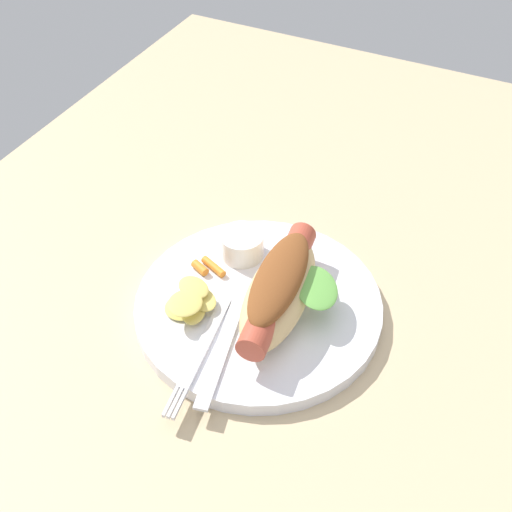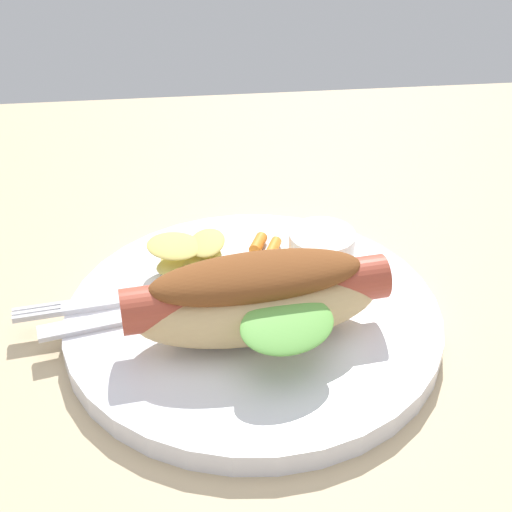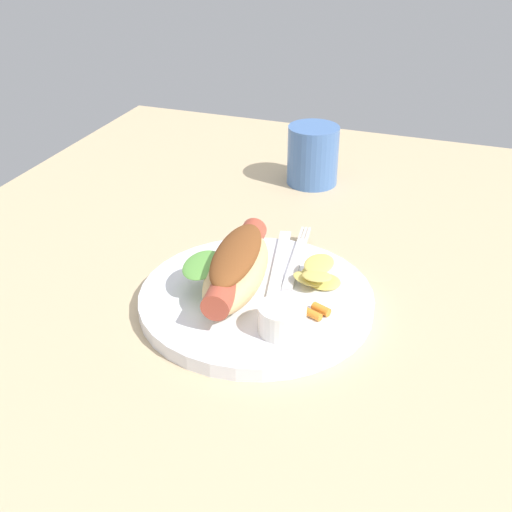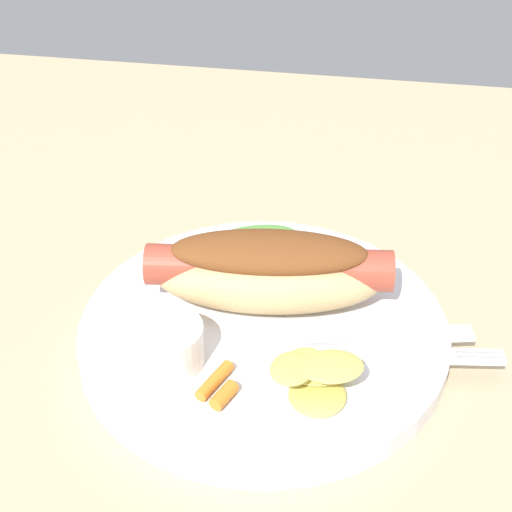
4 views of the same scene
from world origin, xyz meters
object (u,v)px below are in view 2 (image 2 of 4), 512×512
Objects in this scene: chips_pile at (189,254)px; hot_dog at (257,300)px; carrot_garnish at (266,248)px; plate at (248,320)px; fork at (129,299)px; sauce_ramekin at (321,250)px; knife at (151,312)px.

hot_dog is at bearing -63.52° from chips_pile.
chips_pile is 5.99cm from carrot_garnish.
chips_pile is (-3.77, 5.61, 1.97)cm from plate.
carrot_garnish reaches higher than fork.
sauce_ramekin reaches higher than plate.
hot_dog is (0.34, -2.64, 3.71)cm from plate.
fork is at bearing -59.32° from knife.
hot_dog reaches higher than carrot_garnish.
sauce_ramekin is at bearing -29.75° from carrot_garnish.
plate is 1.71× the size of knife.
carrot_garnish is at bearing -106.90° from hot_dog.
chips_pile is at bearing 123.91° from plate.
fork is at bearing -154.29° from carrot_garnish.
hot_dog is 4.39× the size of carrot_garnish.
hot_dog is 2.82× the size of chips_pile.
sauce_ramekin reaches higher than knife.
sauce_ramekin is 9.68cm from chips_pile.
chips_pile is (2.79, 5.19, 0.99)cm from knife.
plate is 7.29cm from carrot_garnish.
carrot_garnish is (1.69, 9.54, -2.47)cm from hot_dog.
knife is at bearing 176.31° from plate.
fork reaches higher than plate.
knife is 2.43× the size of chips_pile.
plate is 1.71× the size of fork.
sauce_ramekin is 0.32× the size of knife.
fork and knife have the same top height.
plate is 7.04cm from chips_pile.
carrot_garnish is (5.80, 1.28, -0.74)cm from chips_pile.
hot_dog reaches higher than plate.
chips_pile is (-4.11, 8.25, -1.74)cm from hot_dog.
knife is 10.76cm from carrot_garnish.
fork is at bearing 165.86° from plate.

